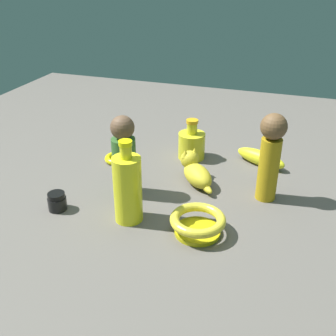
{
  "coord_description": "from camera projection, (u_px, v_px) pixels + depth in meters",
  "views": [
    {
      "loc": [
        -0.3,
        0.89,
        0.57
      ],
      "look_at": [
        0.0,
        0.0,
        0.08
      ],
      "focal_mm": 43.73,
      "sensor_mm": 36.0,
      "label": 1
    }
  ],
  "objects": [
    {
      "name": "person_figure_child",
      "position": [
        270.0,
        154.0,
        1.02
      ],
      "size": [
        0.07,
        0.07,
        0.23
      ],
      "color": "#B48F15",
      "rests_on": "ground"
    },
    {
      "name": "banana",
      "position": [
        261.0,
        158.0,
        1.24
      ],
      "size": [
        0.17,
        0.11,
        0.05
      ],
      "primitive_type": "ellipsoid",
      "rotation": [
        0.0,
        0.0,
        5.85
      ],
      "color": "yellow",
      "rests_on": "ground"
    },
    {
      "name": "person_figure_adult",
      "position": [
        124.0,
        156.0,
        1.05
      ],
      "size": [
        0.09,
        0.09,
        0.22
      ],
      "color": "#36662E",
      "rests_on": "ground"
    },
    {
      "name": "cat_figurine",
      "position": [
        196.0,
        171.0,
        1.13
      ],
      "size": [
        0.13,
        0.13,
        0.09
      ],
      "color": "gold",
      "rests_on": "ground"
    },
    {
      "name": "bangle",
      "position": [
        118.0,
        158.0,
        1.27
      ],
      "size": [
        0.08,
        0.08,
        0.02
      ],
      "primitive_type": "torus",
      "color": "yellow",
      "rests_on": "ground"
    },
    {
      "name": "ground",
      "position": [
        168.0,
        193.0,
        1.1
      ],
      "size": [
        2.0,
        2.0,
        0.0
      ],
      "primitive_type": "plane",
      "color": "#5B5651"
    },
    {
      "name": "nail_polish_jar",
      "position": [
        57.0,
        201.0,
        1.02
      ],
      "size": [
        0.05,
        0.05,
        0.05
      ],
      "color": "black",
      "rests_on": "ground"
    },
    {
      "name": "bottle_short",
      "position": [
        193.0,
        144.0,
        1.27
      ],
      "size": [
        0.08,
        0.08,
        0.13
      ],
      "color": "yellow",
      "rests_on": "ground"
    },
    {
      "name": "bowl",
      "position": [
        198.0,
        223.0,
        0.93
      ],
      "size": [
        0.13,
        0.13,
        0.05
      ],
      "color": "gold",
      "rests_on": "ground"
    },
    {
      "name": "bottle_tall",
      "position": [
        128.0,
        188.0,
        0.95
      ],
      "size": [
        0.07,
        0.07,
        0.21
      ],
      "color": "yellow",
      "rests_on": "ground"
    }
  ]
}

